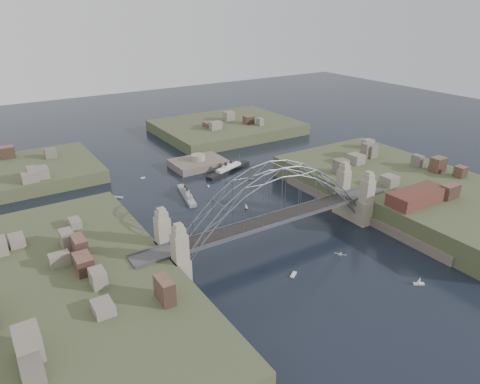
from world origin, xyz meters
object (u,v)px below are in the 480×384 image
object	(u,v)px
bridge	(275,206)
naval_cruiser_far	(89,167)
naval_cruiser_near	(187,195)
ocean_liner	(229,169)
wharf_shed	(418,196)
fort_island	(198,167)

from	to	relation	value
bridge	naval_cruiser_far	distance (m)	97.22
naval_cruiser_near	ocean_liner	world-z (taller)	ocean_liner
bridge	wharf_shed	size ratio (longest dim) A/B	4.20
bridge	fort_island	world-z (taller)	bridge
ocean_liner	naval_cruiser_far	bearing A→B (deg)	144.21
bridge	fort_island	distance (m)	72.14
naval_cruiser_near	naval_cruiser_far	xyz separation A→B (m)	(-21.69, 48.38, -0.11)
ocean_liner	naval_cruiser_near	bearing A→B (deg)	-151.87
bridge	naval_cruiser_near	xyz separation A→B (m)	(-6.23, 44.02, -11.43)
naval_cruiser_near	ocean_liner	distance (m)	29.57
wharf_shed	naval_cruiser_far	size ratio (longest dim) A/B	1.39
bridge	naval_cruiser_far	bearing A→B (deg)	106.81
bridge	naval_cruiser_far	xyz separation A→B (m)	(-27.92, 92.41, -11.54)
fort_island	naval_cruiser_near	xyz separation A→B (m)	(-18.23, -25.98, 1.23)
bridge	ocean_liner	world-z (taller)	bridge
fort_island	naval_cruiser_near	world-z (taller)	fort_island
ocean_liner	bridge	bearing A→B (deg)	-108.90
fort_island	naval_cruiser_far	world-z (taller)	fort_island
naval_cruiser_far	ocean_liner	bearing A→B (deg)	-35.79
naval_cruiser_near	bridge	bearing A→B (deg)	-81.94
fort_island	ocean_liner	xyz separation A→B (m)	(7.85, -12.03, 1.29)
bridge	naval_cruiser_far	world-z (taller)	bridge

